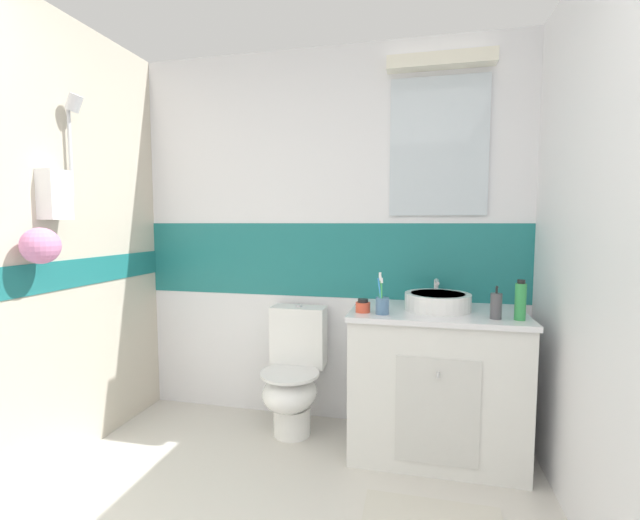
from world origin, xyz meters
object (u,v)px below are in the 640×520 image
soap_dispenser (496,306)px  hair_gel_jar (363,306)px  sink_basin (438,301)px  shampoo_bottle_tall (520,301)px  toothbrush_cup (382,304)px  toilet (294,375)px

soap_dispenser → hair_gel_jar: size_ratio=2.14×
sink_basin → shampoo_bottle_tall: 0.45m
sink_basin → toothbrush_cup: (-0.30, -0.20, 0.01)m
toilet → hair_gel_jar: bearing=-23.0°
sink_basin → soap_dispenser: bearing=-33.2°
sink_basin → toothbrush_cup: size_ratio=1.82×
toilet → toothbrush_cup: size_ratio=3.50×
toothbrush_cup → soap_dispenser: toothbrush_cup is taller
toothbrush_cup → soap_dispenser: size_ratio=1.31×
sink_basin → toilet: size_ratio=0.52×
toilet → soap_dispenser: bearing=-10.4°
shampoo_bottle_tall → hair_gel_jar: (-0.82, 0.01, -0.07)m
shampoo_bottle_tall → toilet: bearing=170.5°
toothbrush_cup → sink_basin: bearing=33.7°
sink_basin → toilet: (-0.88, 0.03, -0.53)m
soap_dispenser → shampoo_bottle_tall: 0.12m
soap_dispenser → shampoo_bottle_tall: bearing=0.6°
sink_basin → soap_dispenser: size_ratio=2.38×
soap_dispenser → shampoo_bottle_tall: size_ratio=0.84×
soap_dispenser → hair_gel_jar: bearing=178.7°
sink_basin → toothbrush_cup: toothbrush_cup is taller
toothbrush_cup → hair_gel_jar: size_ratio=2.81×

